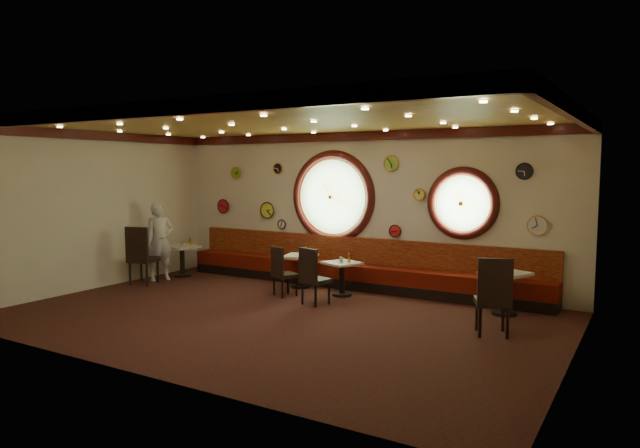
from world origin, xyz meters
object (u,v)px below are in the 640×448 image
at_px(table_d, 505,288).
at_px(condiment_a_bottle, 190,242).
at_px(table_b, 301,267).
at_px(condiment_c_pepper, 342,260).
at_px(chair_b, 281,268).
at_px(condiment_c_salt, 340,259).
at_px(condiment_d_bottle, 509,267).
at_px(waiter, 160,241).
at_px(condiment_a_salt, 183,243).
at_px(condiment_c_bottle, 349,257).
at_px(table_c, 342,274).
at_px(chair_a, 140,252).
at_px(condiment_b_pepper, 302,253).
at_px(chair_d, 494,291).
at_px(condiment_a_pepper, 181,244).
at_px(condiment_d_salt, 504,269).
at_px(table_a, 182,257).
at_px(chair_c, 312,273).
at_px(condiment_b_bottle, 306,251).
at_px(condiment_b_salt, 299,253).
at_px(condiment_d_pepper, 507,269).

relative_size(table_d, condiment_a_bottle, 4.71).
xyz_separation_m(table_b, condiment_c_pepper, (1.14, -0.30, 0.28)).
relative_size(chair_b, condiment_c_salt, 5.57).
height_order(condiment_d_bottle, waiter, waiter).
bearing_deg(condiment_a_bottle, condiment_a_salt, -163.35).
bearing_deg(condiment_d_bottle, condiment_c_bottle, -178.53).
bearing_deg(table_c, chair_a, -163.25).
bearing_deg(condiment_b_pepper, condiment_c_salt, -13.54).
xyz_separation_m(chair_d, condiment_a_pepper, (-7.24, 1.08, 0.08)).
bearing_deg(condiment_c_bottle, condiment_d_salt, 2.28).
bearing_deg(condiment_c_bottle, condiment_a_salt, -178.60).
height_order(table_c, condiment_a_salt, condiment_a_salt).
relative_size(table_a, condiment_d_salt, 8.00).
bearing_deg(chair_d, chair_c, 152.66).
bearing_deg(condiment_b_bottle, chair_a, -153.90).
relative_size(condiment_b_bottle, condiment_c_bottle, 0.98).
distance_m(table_a, condiment_b_salt, 2.97).
relative_size(chair_b, condiment_a_bottle, 3.25).
bearing_deg(condiment_d_pepper, chair_c, -162.00).
bearing_deg(condiment_c_bottle, chair_d, -23.11).
relative_size(table_c, waiter, 0.45).
relative_size(chair_a, condiment_c_salt, 7.16).
height_order(chair_a, chair_b, chair_a).
bearing_deg(table_a, chair_a, -93.61).
distance_m(chair_a, condiment_d_salt, 7.29).
bearing_deg(table_b, condiment_c_bottle, -7.58).
distance_m(condiment_a_salt, condiment_b_pepper, 3.06).
bearing_deg(condiment_b_salt, condiment_c_pepper, -14.62).
distance_m(condiment_b_salt, condiment_a_pepper, 2.94).
bearing_deg(table_a, chair_c, -12.07).
distance_m(condiment_c_pepper, waiter, 4.27).
xyz_separation_m(table_a, condiment_b_bottle, (3.08, 0.39, 0.33)).
xyz_separation_m(condiment_c_salt, condiment_d_bottle, (3.12, 0.15, 0.11)).
height_order(table_d, condiment_c_bottle, condiment_c_bottle).
xyz_separation_m(table_d, condiment_b_pepper, (-4.12, 0.13, 0.26)).
height_order(chair_b, condiment_a_bottle, chair_b).
bearing_deg(condiment_c_pepper, chair_a, -164.23).
height_order(table_b, condiment_b_salt, condiment_b_salt).
relative_size(table_d, condiment_d_salt, 9.84).
bearing_deg(condiment_a_salt, condiment_c_pepper, -0.45).
bearing_deg(table_d, condiment_c_bottle, -178.94).
bearing_deg(condiment_a_pepper, condiment_c_salt, 2.25).
bearing_deg(chair_d, condiment_a_pepper, 149.09).
distance_m(table_d, chair_b, 4.09).
bearing_deg(condiment_d_pepper, condiment_d_bottle, 75.96).
relative_size(condiment_d_salt, condiment_c_bottle, 0.48).
xyz_separation_m(condiment_b_salt, condiment_a_bottle, (-2.81, -0.22, 0.07)).
bearing_deg(condiment_c_pepper, waiter, -171.86).
xyz_separation_m(chair_a, condiment_c_pepper, (4.20, 1.19, 0.00)).
bearing_deg(chair_a, condiment_b_pepper, 11.69).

